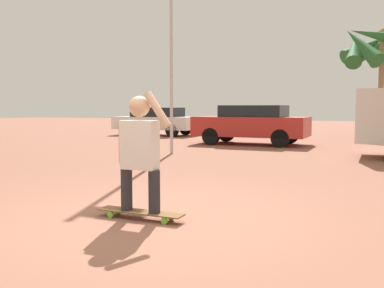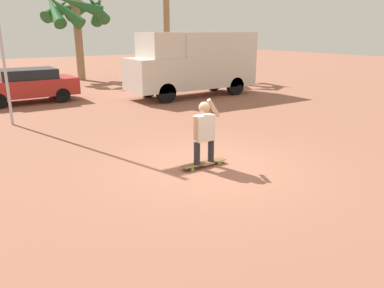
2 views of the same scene
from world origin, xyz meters
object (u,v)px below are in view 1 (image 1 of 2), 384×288
Objects in this scene: flagpole at (173,10)px; person_skateboarder at (140,147)px; parked_car_white at (157,121)px; parked_car_red at (252,124)px; palm_tree_center_background at (384,47)px; skateboard at (140,213)px.

person_skateboarder is at bearing -66.95° from flagpole.
person_skateboarder is 15.60m from parked_car_white.
person_skateboarder reaches higher than parked_car_white.
flagpole is at bearing -58.18° from parked_car_white.
parked_car_red is 6.43m from parked_car_white.
flagpole reaches higher than person_skateboarder.
flagpole is (-2.85, 6.70, 3.21)m from person_skateboarder.
palm_tree_center_background is at bearing 17.89° from parked_car_white.
person_skateboarder is 10.80m from parked_car_red.
palm_tree_center_background is at bearing 81.04° from skateboard.
flagpole is (4.41, -7.11, 3.38)m from parked_car_white.
person_skateboarder is at bearing -98.96° from palm_tree_center_background.
palm_tree_center_background is at bearing 61.79° from flagpole.
parked_car_white is at bearing 117.74° from person_skateboarder.
parked_car_red is at bearing 73.06° from flagpole.
parked_car_white is (-7.26, 13.80, 0.63)m from skateboard.
skateboard is 0.15× the size of flagpole.
parked_car_white is (-5.62, 3.13, -0.05)m from parked_car_red.
flagpole reaches higher than skateboard.
palm_tree_center_background is at bearing 81.04° from person_skateboarder.
palm_tree_center_background is (9.94, 3.21, 3.36)m from parked_car_white.
person_skateboarder reaches higher than parked_car_red.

